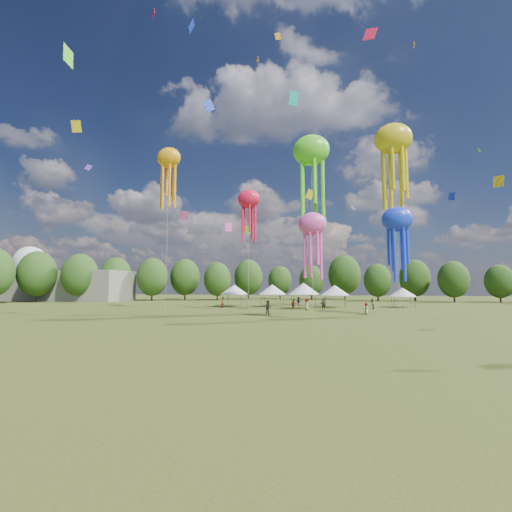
# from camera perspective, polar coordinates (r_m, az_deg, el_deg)

# --- Properties ---
(ground) EXTENTS (300.00, 300.00, 0.00)m
(ground) POSITION_cam_1_polar(r_m,az_deg,el_deg) (11.00, -0.73, -24.88)
(ground) COLOR #384416
(ground) RESTS_ON ground
(spectator_near) EXTENTS (1.17, 1.10, 1.92)m
(spectator_near) POSITION_cam_1_polar(r_m,az_deg,el_deg) (47.01, 1.95, -8.42)
(spectator_near) COLOR gray
(spectator_near) RESTS_ON ground
(spectators_far) EXTENTS (26.23, 18.97, 1.93)m
(spectators_far) POSITION_cam_1_polar(r_m,az_deg,el_deg) (60.17, 9.09, -7.70)
(spectators_far) COLOR gray
(spectators_far) RESTS_ON ground
(festival_tents) EXTENTS (36.38, 12.37, 4.44)m
(festival_tents) POSITION_cam_1_polar(r_m,az_deg,el_deg) (65.95, 7.40, -5.49)
(festival_tents) COLOR #47474C
(festival_tents) RESTS_ON ground
(show_kites) EXTENTS (41.81, 23.56, 31.37)m
(show_kites) POSITION_cam_1_polar(r_m,az_deg,el_deg) (57.17, 12.40, 12.69)
(show_kites) COLOR #F7153F
(show_kites) RESTS_ON ground
(small_kites) EXTENTS (68.78, 54.06, 45.28)m
(small_kites) POSITION_cam_1_polar(r_m,az_deg,el_deg) (58.86, 9.60, 20.47)
(small_kites) COLOR #F7153F
(small_kites) RESTS_ON ground
(treeline) EXTENTS (201.57, 95.24, 13.43)m
(treeline) POSITION_cam_1_polar(r_m,az_deg,el_deg) (72.90, 7.91, -2.78)
(treeline) COLOR #38281C
(treeline) RESTS_ON ground
(hangar) EXTENTS (40.00, 12.00, 8.00)m
(hangar) POSITION_cam_1_polar(r_m,az_deg,el_deg) (110.78, -29.44, -4.26)
(hangar) COLOR gray
(hangar) RESTS_ON ground
(radome) EXTENTS (9.00, 9.00, 16.00)m
(radome) POSITION_cam_1_polar(r_m,az_deg,el_deg) (126.37, -32.87, -1.40)
(radome) COLOR white
(radome) RESTS_ON ground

